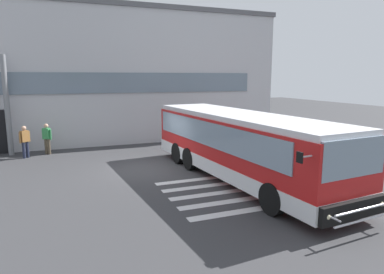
% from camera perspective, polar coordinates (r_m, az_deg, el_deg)
% --- Properties ---
extents(ground_plane, '(80.00, 90.00, 0.02)m').
position_cam_1_polar(ground_plane, '(15.72, -7.74, -5.34)').
color(ground_plane, '#353538').
rests_on(ground_plane, ground).
extents(bay_paint_stripes, '(4.40, 3.96, 0.01)m').
position_cam_1_polar(bay_paint_stripes, '(12.59, 5.91, -9.15)').
color(bay_paint_stripes, silver).
rests_on(bay_paint_stripes, ground).
extents(terminal_building, '(23.08, 13.80, 8.52)m').
position_cam_1_polar(terminal_building, '(26.53, -15.44, 9.92)').
color(terminal_building, '#B7B7BC').
rests_on(terminal_building, ground).
extents(entry_support_column, '(0.28, 0.28, 5.30)m').
position_cam_1_polar(entry_support_column, '(20.38, -28.66, 4.63)').
color(entry_support_column, slate).
rests_on(entry_support_column, ground).
extents(bus_main_foreground, '(3.53, 11.40, 2.70)m').
position_cam_1_polar(bus_main_foreground, '(13.86, 7.97, -1.70)').
color(bus_main_foreground, red).
rests_on(bus_main_foreground, ground).
extents(passenger_near_column, '(0.52, 0.50, 1.68)m').
position_cam_1_polar(passenger_near_column, '(19.47, -26.34, -0.38)').
color(passenger_near_column, '#1E2338').
rests_on(passenger_near_column, ground).
extents(passenger_by_doorway, '(0.48, 0.41, 1.68)m').
position_cam_1_polar(passenger_by_doorway, '(19.90, -23.20, -0.05)').
color(passenger_by_doorway, '#4C4233').
rests_on(passenger_by_doorway, ground).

